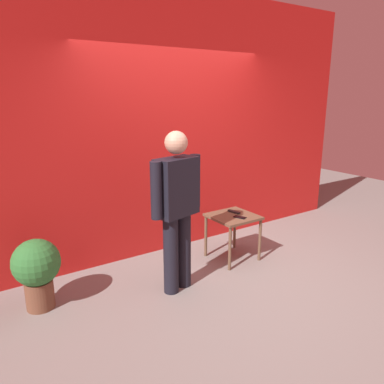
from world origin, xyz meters
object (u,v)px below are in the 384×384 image
Objects in this scene: side_table at (233,222)px; potted_plant at (37,268)px; cell_phone at (240,217)px; tv_remote at (234,212)px; standing_person at (177,204)px.

potted_plant is (-2.22, 0.17, -0.07)m from side_table.
cell_phone is 0.85× the size of tv_remote.
standing_person reaches higher than side_table.
cell_phone reaches higher than side_table.
cell_phone is at bearing -7.20° from potted_plant.
standing_person is 2.94× the size of side_table.
side_table is 0.81× the size of potted_plant.
potted_plant reaches higher than cell_phone.
tv_remote is at bearing 48.68° from cell_phone.
standing_person is at bearing -18.29° from potted_plant.
standing_person reaches higher than tv_remote.
side_table is 3.28× the size of tv_remote.
potted_plant is (-2.30, 0.09, -0.16)m from tv_remote.
tv_remote is (1.02, 0.33, -0.35)m from standing_person.
tv_remote reaches higher than side_table.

